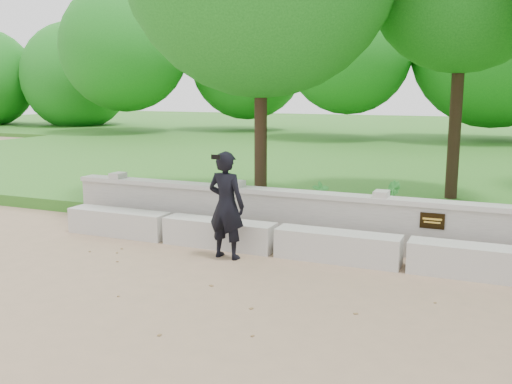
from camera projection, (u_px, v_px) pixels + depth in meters
The scene contains 7 objects.
ground at pixel (378, 316), 6.55m from camera, with size 80.00×80.00×0.00m, color #95785B.
lawn at pixel (460, 163), 19.20m from camera, with size 40.00×22.00×0.25m, color #286C1E.
concrete_bench at pixel (405, 254), 8.23m from camera, with size 11.90×0.45×0.45m.
parapet_wall at pixel (413, 227), 8.82m from camera, with size 12.50×0.35×0.90m.
man_main at pixel (226, 205), 8.66m from camera, with size 0.64×0.58×1.66m.
shrub_a at pixel (321, 199), 10.50m from camera, with size 0.34×0.23×0.65m, color #308D34.
shrub_b at pixel (391, 199), 10.43m from camera, with size 0.37×0.29×0.66m, color #308D34.
Camera 1 is at (1.13, -6.24, 2.57)m, focal length 40.00 mm.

